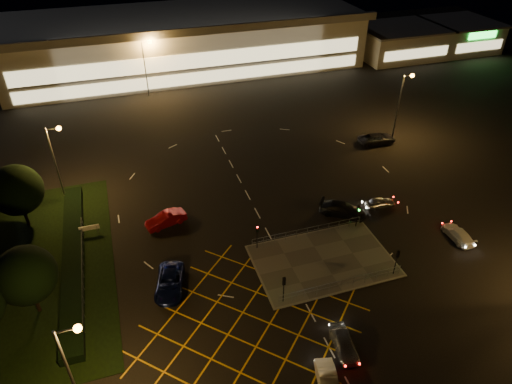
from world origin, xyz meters
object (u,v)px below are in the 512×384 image
object	(u,v)px
signal_sw	(284,285)
car_near_silver	(344,343)
car_right_silver	(380,202)
signal_nw	(257,232)
car_queue_white	(328,383)
car_left_blue	(170,282)
signal_se	(397,257)
car_approach_white	(458,234)
car_far_dkgrey	(342,209)
car_circ_red	(166,219)
signal_ne	(358,211)
car_east_grey	(377,139)

from	to	relation	value
signal_sw	car_near_silver	bearing A→B (deg)	115.47
car_right_silver	car_near_silver	bearing A→B (deg)	145.71
signal_nw	car_queue_white	distance (m)	17.45
car_queue_white	car_left_blue	distance (m)	17.69
signal_se	car_approach_white	xyz separation A→B (m)	(9.83, 2.69, -1.73)
signal_nw	car_left_blue	xyz separation A→B (m)	(-9.93, -2.87, -1.59)
car_left_blue	signal_nw	bearing A→B (deg)	30.54
car_left_blue	car_far_dkgrey	xyz separation A→B (m)	(21.48, 5.49, 0.02)
car_queue_white	car_circ_red	xyz separation A→B (m)	(-8.96, 24.57, 0.09)
car_queue_white	car_circ_red	bearing A→B (deg)	123.56
car_queue_white	car_near_silver	bearing A→B (deg)	58.89
signal_sw	signal_ne	distance (m)	14.41
signal_sw	car_circ_red	distance (m)	17.60
car_approach_white	car_east_grey	bearing A→B (deg)	-94.90
signal_ne	signal_se	bearing A→B (deg)	-90.00
car_circ_red	car_right_silver	bearing A→B (deg)	64.15
signal_sw	car_approach_white	xyz separation A→B (m)	(21.83, 2.69, -1.73)
car_far_dkgrey	car_circ_red	world-z (taller)	car_far_dkgrey
signal_ne	car_left_blue	size ratio (longest dim) A/B	0.56
car_circ_red	car_approach_white	xyz separation A→B (m)	(30.58, -12.50, -0.15)
signal_nw	signal_ne	xyz separation A→B (m)	(12.00, 0.00, 0.00)
car_circ_red	car_east_grey	xyz separation A→B (m)	(33.33, 9.83, -0.01)
signal_se	car_queue_white	bearing A→B (deg)	38.48
car_approach_white	car_queue_white	bearing A→B (deg)	31.30
signal_ne	car_right_silver	bearing A→B (deg)	29.60
car_right_silver	car_approach_white	size ratio (longest dim) A/B	0.85
signal_se	car_queue_white	xyz separation A→B (m)	(-11.80, -9.38, -1.68)
car_queue_white	signal_se	bearing A→B (deg)	52.02
signal_se	car_left_blue	distance (m)	22.57
signal_nw	car_circ_red	world-z (taller)	signal_nw
signal_nw	car_near_silver	world-z (taller)	signal_nw
car_near_silver	car_left_blue	bearing A→B (deg)	146.07
car_queue_white	signal_sw	bearing A→B (deg)	104.78
signal_sw	car_east_grey	size ratio (longest dim) A/B	0.56
signal_se	signal_ne	size ratio (longest dim) A/B	1.00
car_left_blue	car_right_silver	world-z (taller)	car_left_blue
signal_sw	car_approach_white	world-z (taller)	signal_sw
car_far_dkgrey	signal_nw	bearing A→B (deg)	138.56
signal_sw	car_left_blue	size ratio (longest dim) A/B	0.56
signal_sw	signal_ne	xyz separation A→B (m)	(12.00, 7.99, 0.00)
car_far_dkgrey	car_approach_white	world-z (taller)	car_far_dkgrey
signal_se	car_left_blue	size ratio (longest dim) A/B	0.56
car_right_silver	car_circ_red	world-z (taller)	car_circ_red
car_far_dkgrey	car_east_grey	world-z (taller)	car_far_dkgrey
car_right_silver	car_circ_red	size ratio (longest dim) A/B	0.78
signal_se	car_queue_white	world-z (taller)	signal_se
signal_sw	car_far_dkgrey	bearing A→B (deg)	-137.44
car_right_silver	car_approach_white	distance (m)	9.48
signal_ne	car_left_blue	world-z (taller)	signal_ne
car_near_silver	car_east_grey	xyz separation A→B (m)	(21.50, 31.48, 0.05)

